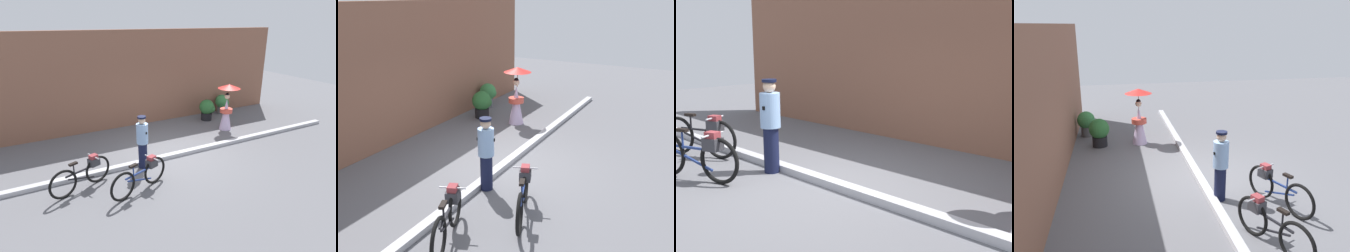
{
  "view_description": "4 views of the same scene",
  "coord_description": "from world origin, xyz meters",
  "views": [
    {
      "loc": [
        -4.02,
        -7.31,
        4.15
      ],
      "look_at": [
        0.02,
        0.44,
        0.9
      ],
      "focal_mm": 30.66,
      "sensor_mm": 36.0,
      "label": 1
    },
    {
      "loc": [
        -7.28,
        -4.02,
        3.97
      ],
      "look_at": [
        0.55,
        0.26,
        0.84
      ],
      "focal_mm": 40.31,
      "sensor_mm": 36.0,
      "label": 2
    },
    {
      "loc": [
        4.72,
        -4.34,
        2.21
      ],
      "look_at": [
        0.28,
        0.13,
        0.96
      ],
      "focal_mm": 45.58,
      "sensor_mm": 36.0,
      "label": 3
    },
    {
      "loc": [
        -7.86,
        2.01,
        3.8
      ],
      "look_at": [
        0.65,
        0.3,
        1.23
      ],
      "focal_mm": 37.01,
      "sensor_mm": 36.0,
      "label": 4
    }
  ],
  "objects": [
    {
      "name": "bicycle_near_officer",
      "position": [
        -2.95,
        -0.55,
        0.44
      ],
      "size": [
        1.68,
        0.74,
        0.84
      ],
      "color": "black",
      "rests_on": "ground_plane"
    },
    {
      "name": "bicycle_far_side",
      "position": [
        -1.65,
        -1.31,
        0.44
      ],
      "size": [
        1.75,
        0.73,
        0.84
      ],
      "color": "black",
      "rests_on": "ground_plane"
    },
    {
      "name": "building_wall",
      "position": [
        0.0,
        3.57,
        1.91
      ],
      "size": [
        14.0,
        0.4,
        3.81
      ],
      "primitive_type": "cube",
      "color": "brown",
      "rests_on": "ground_plane"
    },
    {
      "name": "ground_plane",
      "position": [
        0.0,
        0.0,
        0.0
      ],
      "size": [
        30.0,
        30.0,
        0.0
      ],
      "primitive_type": "plane",
      "color": "slate"
    },
    {
      "name": "sidewalk_curb",
      "position": [
        0.0,
        0.0,
        0.06
      ],
      "size": [
        14.0,
        0.2,
        0.12
      ],
      "primitive_type": "cube",
      "color": "#B2B2B7",
      "rests_on": "ground_plane"
    },
    {
      "name": "person_officer",
      "position": [
        -1.15,
        -0.2,
        0.85
      ],
      "size": [
        0.34,
        0.37,
        1.61
      ],
      "color": "#141938",
      "rests_on": "ground_plane"
    }
  ]
}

